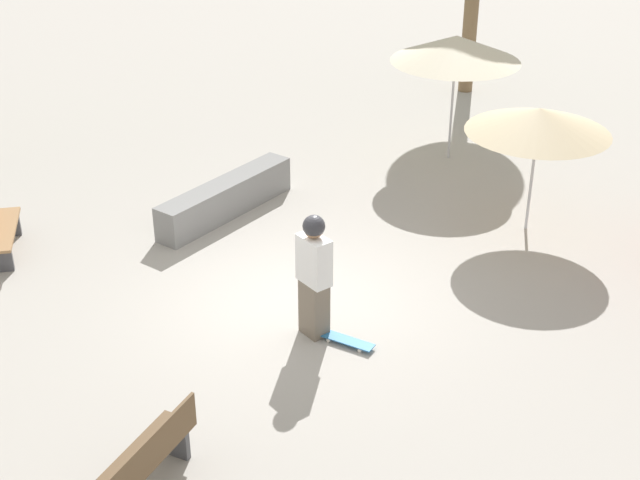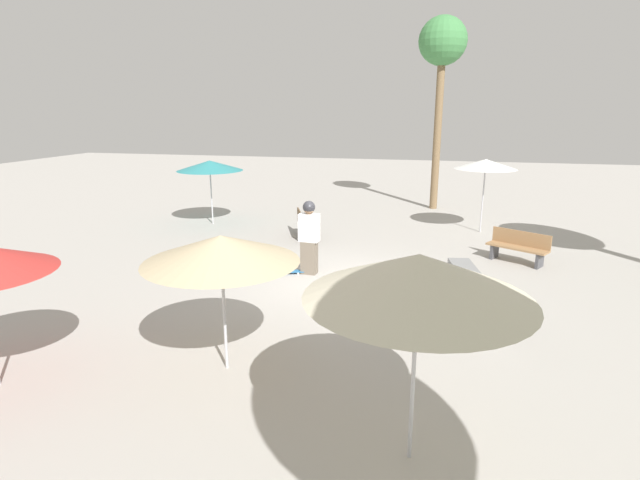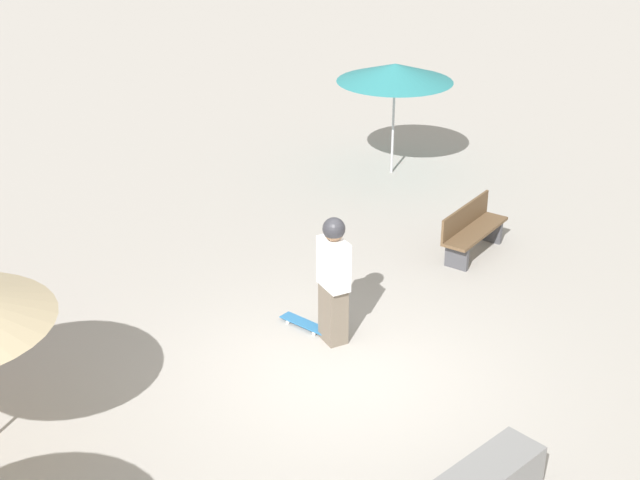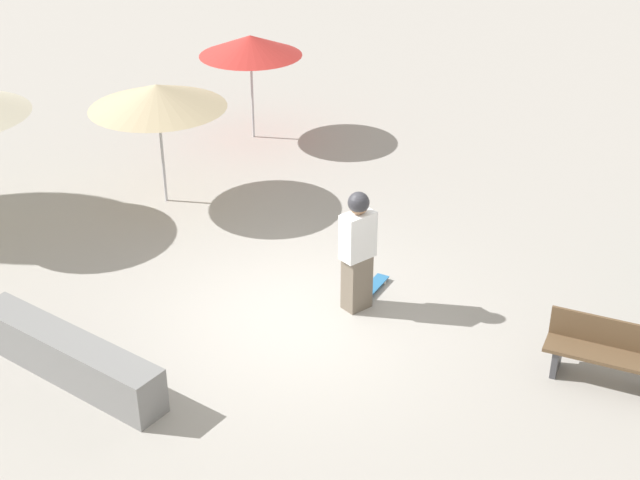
{
  "view_description": "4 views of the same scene",
  "coord_description": "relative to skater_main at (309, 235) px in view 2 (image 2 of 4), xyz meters",
  "views": [
    {
      "loc": [
        8.61,
        -7.49,
        7.11
      ],
      "look_at": [
        0.65,
        -0.13,
        1.34
      ],
      "focal_mm": 50.0,
      "sensor_mm": 36.0,
      "label": 1
    },
    {
      "loc": [
        -2.22,
        11.23,
        4.05
      ],
      "look_at": [
        0.49,
        -0.22,
        0.94
      ],
      "focal_mm": 28.0,
      "sensor_mm": 36.0,
      "label": 2
    },
    {
      "loc": [
        -8.06,
        5.55,
        6.57
      ],
      "look_at": [
        1.13,
        -0.38,
        1.42
      ],
      "focal_mm": 50.0,
      "sensor_mm": 36.0,
      "label": 3
    },
    {
      "loc": [
        -7.28,
        -7.95,
        7.11
      ],
      "look_at": [
        0.22,
        -0.22,
        1.28
      ],
      "focal_mm": 50.0,
      "sensor_mm": 36.0,
      "label": 4
    }
  ],
  "objects": [
    {
      "name": "ground_plane",
      "position": [
        -0.81,
        0.39,
        -1.0
      ],
      "size": [
        60.0,
        60.0,
        0.0
      ],
      "primitive_type": "plane",
      "color": "#ADA8A0"
    },
    {
      "name": "skater_main",
      "position": [
        0.0,
        0.0,
        0.0
      ],
      "size": [
        0.52,
        0.32,
        1.86
      ],
      "rotation": [
        0.0,
        0.0,
        6.19
      ],
      "color": "#726656",
      "rests_on": "ground_plane"
    },
    {
      "name": "skateboard",
      "position": [
        0.51,
        0.15,
        -0.95
      ],
      "size": [
        0.82,
        0.43,
        0.07
      ],
      "rotation": [
        0.0,
        0.0,
        6.58
      ],
      "color": "teal",
      "rests_on": "ground_plane"
    },
    {
      "name": "concrete_ledge",
      "position": [
        -3.89,
        1.42,
        -0.69
      ],
      "size": [
        1.04,
        3.1,
        0.64
      ],
      "rotation": [
        0.0,
        0.0,
        1.75
      ],
      "color": "gray",
      "rests_on": "ground_plane"
    },
    {
      "name": "bench_near",
      "position": [
        1.04,
        -3.46,
        -0.58
      ],
      "size": [
        1.0,
        1.65,
        0.85
      ],
      "rotation": [
        0.0,
        0.0,
        1.95
      ],
      "color": "#47474C",
      "rests_on": "ground_plane"
    },
    {
      "name": "bench_far",
      "position": [
        -5.25,
        -2.2,
        -0.58
      ],
      "size": [
        1.6,
        1.21,
        0.85
      ],
      "rotation": [
        0.0,
        0.0,
        5.74
      ],
      "color": "#47474C",
      "rests_on": "ground_plane"
    },
    {
      "name": "shade_umbrella_cream",
      "position": [
        -2.89,
        6.38,
        1.28
      ],
      "size": [
        2.55,
        2.55,
        2.54
      ],
      "color": "#B7B7BC",
      "rests_on": "ground_plane"
    },
    {
      "name": "shade_umbrella_tan",
      "position": [
        0.1,
        4.91,
        0.99
      ],
      "size": [
        2.4,
        2.4,
        2.2
      ],
      "color": "#B7B7BC",
      "rests_on": "ground_plane"
    },
    {
      "name": "shade_umbrella_white",
      "position": [
        -4.53,
        -5.59,
        1.27
      ],
      "size": [
        2.02,
        2.02,
        2.44
      ],
      "color": "#B7B7BC",
      "rests_on": "ground_plane"
    },
    {
      "name": "shade_umbrella_teal",
      "position": [
        4.81,
        -4.65,
        1.09
      ],
      "size": [
        2.32,
        2.32,
        2.28
      ],
      "color": "#B7B7BC",
      "rests_on": "ground_plane"
    },
    {
      "name": "palm_tree_far_back",
      "position": [
        -2.91,
        -9.42,
        5.28
      ],
      "size": [
        1.86,
        1.86,
        7.5
      ],
      "color": "brown",
      "rests_on": "ground_plane"
    }
  ]
}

